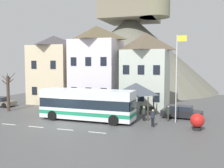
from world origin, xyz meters
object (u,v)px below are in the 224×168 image
flagpole (177,73)px  bare_tree_01 (8,92)px  transit_bus (87,105)px  public_bench (147,110)px  bus_shelter (136,89)px  parked_car_02 (181,112)px  townhouse_00 (54,70)px  pedestrian_01 (153,117)px  pedestrian_02 (144,113)px  townhouse_01 (97,66)px  pedestrian_00 (168,112)px  parked_car_01 (62,104)px  hilltop_castle (131,50)px  harbour_buoy (197,121)px  townhouse_02 (146,71)px

flagpole → bare_tree_01: flagpole is taller
transit_bus → public_bench: transit_bus is taller
bus_shelter → flagpole: 5.06m
parked_car_02 → flagpole: 4.79m
townhouse_00 → pedestrian_01: (16.15, -9.77, -3.98)m
pedestrian_02 → transit_bus: bearing=-162.8°
townhouse_01 → bus_shelter: 9.41m
pedestrian_00 → pedestrian_01: pedestrian_01 is taller
transit_bus → pedestrian_01: 6.81m
townhouse_01 → parked_car_02: 13.65m
parked_car_01 → pedestrian_00: pedestrian_00 is taller
public_bench → pedestrian_02: bearing=-84.0°
flagpole → bare_tree_01: size_ratio=1.83×
townhouse_01 → bare_tree_01: bearing=-137.4°
pedestrian_02 → public_bench: pedestrian_02 is taller
transit_bus → flagpole: flagpole is taller
townhouse_01 → hilltop_castle: (-1.05, 22.23, 3.21)m
transit_bus → bus_shelter: size_ratio=2.65×
parked_car_02 → harbour_buoy: 4.99m
parked_car_02 → bus_shelter: bearing=-166.4°
public_bench → bare_tree_01: 16.71m
townhouse_02 → bare_tree_01: townhouse_02 is taller
townhouse_01 → harbour_buoy: townhouse_01 is taller
townhouse_01 → flagpole: townhouse_01 is taller
townhouse_00 → hilltop_castle: size_ratio=0.27×
flagpole → pedestrian_00: bearing=151.3°
harbour_buoy → townhouse_02: bearing=123.3°
townhouse_02 → bus_shelter: size_ratio=2.63×
flagpole → bus_shelter: bearing=159.3°
pedestrian_01 → flagpole: size_ratio=0.19×
bus_shelter → harbour_buoy: bearing=-32.2°
townhouse_01 → parked_car_01: bearing=-123.8°
townhouse_01 → pedestrian_01: bearing=-46.1°
townhouse_01 → pedestrian_01: 14.46m
bus_shelter → harbour_buoy: size_ratio=2.50×
townhouse_02 → pedestrian_01: size_ratio=6.07×
transit_bus → bus_shelter: 5.66m
pedestrian_02 → harbour_buoy: bearing=-23.3°
townhouse_02 → public_bench: 6.18m
townhouse_02 → hilltop_castle: bearing=109.6°
pedestrian_01 → harbour_buoy: 3.83m
parked_car_02 → pedestrian_00: size_ratio=2.77×
pedestrian_00 → harbour_buoy: 3.95m
pedestrian_01 → pedestrian_00: bearing=69.6°
townhouse_01 → pedestrian_02: bearing=-43.0°
bus_shelter → pedestrian_01: 5.24m
hilltop_castle → parked_car_02: size_ratio=8.47×
bus_shelter → parked_car_01: bearing=171.6°
flagpole → hilltop_castle: bearing=112.7°
pedestrian_02 → bus_shelter: bearing=124.9°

